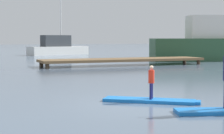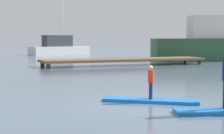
{
  "view_description": "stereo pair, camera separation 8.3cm",
  "coord_description": "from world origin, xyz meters",
  "views": [
    {
      "loc": [
        -5.34,
        -10.78,
        2.03
      ],
      "look_at": [
        0.31,
        3.42,
        0.9
      ],
      "focal_mm": 62.38,
      "sensor_mm": 36.0,
      "label": 1
    },
    {
      "loc": [
        -5.27,
        -10.81,
        2.03
      ],
      "look_at": [
        0.31,
        3.42,
        0.9
      ],
      "focal_mm": 62.38,
      "sensor_mm": 36.0,
      "label": 2
    }
  ],
  "objects": [
    {
      "name": "floating_dock",
      "position": [
        6.21,
        15.93,
        0.42
      ],
      "size": [
        12.56,
        2.62,
        0.51
      ],
      "color": "brown",
      "rests_on": "ground"
    },
    {
      "name": "paddler_child_solo",
      "position": [
        0.36,
        0.16,
        0.7
      ],
      "size": [
        0.28,
        0.33,
        1.08
      ],
      "color": "#19194C",
      "rests_on": "paddleboard_near"
    },
    {
      "name": "fishing_boat_white_large",
      "position": [
        17.31,
        18.61,
        1.53
      ],
      "size": [
        13.69,
        7.46,
        12.23
      ],
      "color": "#2D5638",
      "rests_on": "ground"
    },
    {
      "name": "paddleboard_near",
      "position": [
        0.35,
        0.15,
        0.05
      ],
      "size": [
        2.81,
        2.29,
        0.1
      ],
      "color": "blue",
      "rests_on": "ground"
    },
    {
      "name": "fishing_boat_green_midground",
      "position": [
        6.05,
        35.84,
        0.88
      ],
      "size": [
        7.8,
        4.12,
        7.03
      ],
      "color": "silver",
      "rests_on": "ground"
    },
    {
      "name": "ground_plane",
      "position": [
        0.0,
        0.0,
        0.0
      ],
      "size": [
        240.0,
        240.0,
        0.0
      ],
      "primitive_type": "plane",
      "color": "slate"
    }
  ]
}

